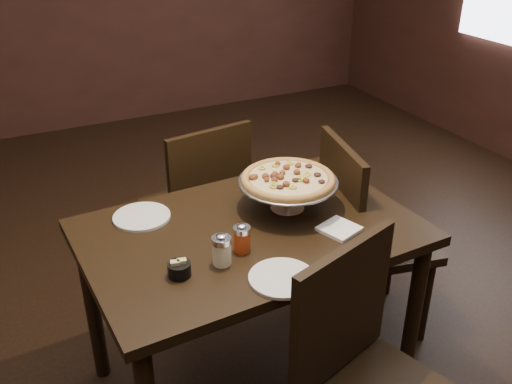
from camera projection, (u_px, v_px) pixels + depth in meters
name	position (u px, v px, depth m)	size (l,w,h in m)	color
room	(246.00, 70.00, 1.96)	(6.04, 7.04, 2.84)	black
dining_table	(250.00, 250.00, 2.25)	(1.31, 0.91, 0.80)	black
pizza_stand	(288.00, 179.00, 2.27)	(0.41, 0.41, 0.17)	silver
parmesan_shaker	(222.00, 250.00, 1.97)	(0.07, 0.07, 0.12)	beige
pepper_flake_shaker	(242.00, 238.00, 2.04)	(0.06, 0.06, 0.11)	maroon
packet_caddy	(179.00, 269.00, 1.92)	(0.08, 0.08, 0.06)	black
napkin_stack	(339.00, 229.00, 2.18)	(0.13, 0.13, 0.01)	white
plate_left	(142.00, 217.00, 2.27)	(0.23, 0.23, 0.01)	silver
plate_near	(282.00, 278.00, 1.91)	(0.23, 0.23, 0.01)	silver
serving_spatula	(289.00, 189.00, 2.21)	(0.15, 0.15, 0.02)	silver
chair_far	(200.00, 202.00, 2.94)	(0.51, 0.51, 0.97)	black
chair_near	(369.00, 379.00, 1.85)	(0.58, 0.58, 0.99)	black
chair_side	(363.00, 232.00, 2.65)	(0.55, 0.55, 1.00)	black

